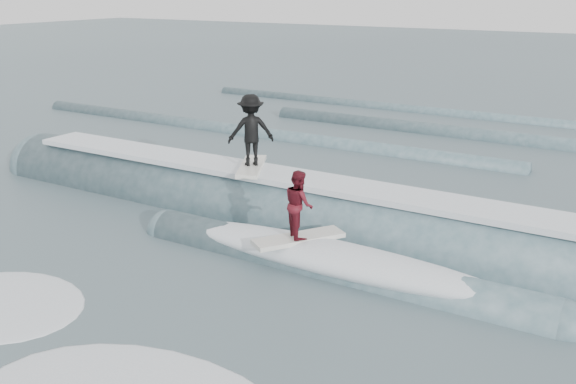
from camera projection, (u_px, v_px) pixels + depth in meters
The scene contains 6 objects.
ground at pixel (121, 340), 10.82m from camera, with size 160.00×160.00×0.00m, color #3A4A54.
breaking_wave at pixel (311, 227), 15.72m from camera, with size 21.88×3.89×2.23m.
surfer_black at pixel (251, 133), 16.28m from camera, with size 1.38×2.04×1.92m.
surfer_red at pixel (299, 210), 13.46m from camera, with size 1.57×1.97×1.55m.
whitewater at pixel (12, 369), 10.01m from camera, with size 12.19×6.54×0.10m.
far_swells at pixel (406, 132), 26.04m from camera, with size 32.40×8.65×0.80m.
Camera 1 is at (7.32, -6.71, 5.72)m, focal length 40.00 mm.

